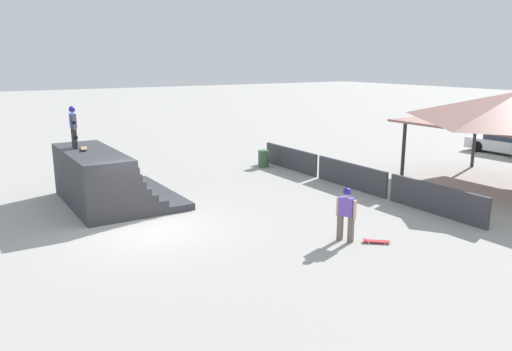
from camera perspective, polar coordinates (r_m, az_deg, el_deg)
name	(u,v)px	position (r m, az deg, el deg)	size (l,w,h in m)	color
ground_plane	(149,229)	(16.31, -12.18, -5.98)	(160.00, 160.00, 0.00)	#A3A09B
quarter_pipe_ramp	(103,181)	(19.30, -17.06, -0.59)	(5.12, 3.77, 2.02)	#38383D
skater_on_deck	(73,124)	(19.70, -20.17, 5.53)	(0.67, 0.24, 1.56)	#2D2D33
skateboard_on_deck	(84,149)	(19.28, -19.06, 2.93)	(0.79, 0.36, 0.09)	green
bystander_walking	(346,210)	(14.85, 10.27, -3.91)	(0.62, 0.37, 1.63)	#6B6051
skateboard_on_ground	(376,241)	(15.16, 13.51, -7.30)	(0.65, 0.71, 0.09)	silver
barrier_fence	(351,176)	(21.20, 10.77, 0.00)	(12.66, 0.12, 1.05)	#3D3D42
trash_bin	(263,159)	(24.92, 0.85, 1.94)	(0.52, 0.52, 0.85)	#385B3D
parked_car_white	(508,144)	(31.76, 26.86, 3.28)	(4.49, 1.89, 1.27)	silver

